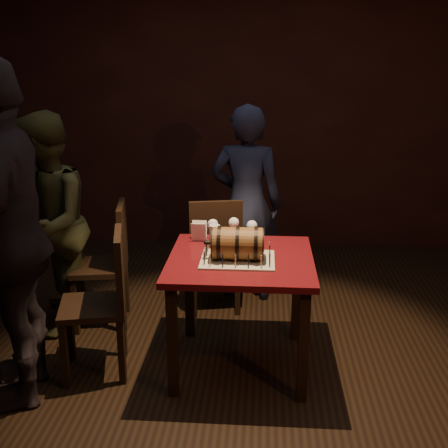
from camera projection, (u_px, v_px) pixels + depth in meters
The scene contains 16 objects.
room_shell at pixel (221, 154), 3.32m from camera, with size 5.04×5.04×2.80m.
pub_table at pixel (241, 274), 3.53m from camera, with size 0.90×0.90×0.75m.
cake_board at pixel (238, 260), 3.44m from camera, with size 0.45×0.35×0.01m, color #B0A88E.
barrel_cake at pixel (238, 243), 3.41m from camera, with size 0.37×0.22×0.22m.
birthday_candles at pixel (238, 253), 3.43m from camera, with size 0.40×0.30×0.09m.
wine_glass_left at pixel (213, 225), 3.75m from camera, with size 0.07×0.07×0.16m.
wine_glass_mid at pixel (234, 224), 3.79m from camera, with size 0.07×0.07×0.16m.
wine_glass_right at pixel (252, 227), 3.72m from camera, with size 0.07×0.07×0.16m.
pint_of_ale at pixel (215, 237), 3.66m from camera, with size 0.07×0.07×0.15m.
menu_card at pixel (199, 232), 3.79m from camera, with size 0.10×0.05×0.13m, color white, non-canonical shape.
chair_back at pixel (215, 249), 4.33m from camera, with size 0.47×0.47×0.93m.
chair_left_rear at pixel (110, 258), 4.15m from camera, with size 0.46×0.46×0.93m.
chair_left_front at pixel (105, 296), 3.50m from camera, with size 0.48×0.48×0.93m.
person_back at pixel (246, 204), 4.55m from camera, with size 0.58×0.38×1.60m, color #1B2037.
person_left_rear at pixel (46, 225), 3.99m from camera, with size 0.78×0.61×1.60m, color #3E3F1F.
person_left_front at pixel (9, 237), 3.13m from camera, with size 1.15×0.48×1.97m, color black.
Camera 1 is at (0.25, -3.29, 1.96)m, focal length 45.00 mm.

